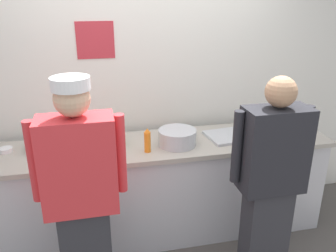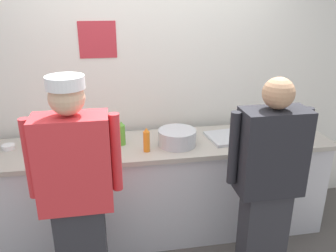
% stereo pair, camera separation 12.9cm
% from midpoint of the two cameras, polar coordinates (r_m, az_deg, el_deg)
% --- Properties ---
extents(wall_back, '(4.90, 0.11, 2.94)m').
position_cam_midpoint_polar(wall_back, '(3.29, -4.95, 9.29)').
color(wall_back, silver).
rests_on(wall_back, ground).
extents(prep_counter, '(3.12, 0.66, 0.91)m').
position_cam_midpoint_polar(prep_counter, '(3.23, -3.25, -10.26)').
color(prep_counter, silver).
rests_on(prep_counter, ground).
extents(chef_near_left, '(0.61, 0.24, 1.68)m').
position_cam_midpoint_polar(chef_near_left, '(2.39, -15.50, -10.90)').
color(chef_near_left, '#2D2D33').
rests_on(chef_near_left, ground).
extents(chef_center, '(0.60, 0.24, 1.63)m').
position_cam_midpoint_polar(chef_center, '(2.65, 15.09, -8.51)').
color(chef_center, '#2D2D33').
rests_on(chef_center, ground).
extents(plate_stack_front, '(0.23, 0.23, 0.10)m').
position_cam_midpoint_polar(plate_stack_front, '(3.09, -21.35, -2.92)').
color(plate_stack_front, white).
rests_on(plate_stack_front, prep_counter).
extents(mixing_bowl_steel, '(0.32, 0.32, 0.14)m').
position_cam_midpoint_polar(mixing_bowl_steel, '(2.97, 0.29, -1.87)').
color(mixing_bowl_steel, '#B7BABF').
rests_on(mixing_bowl_steel, prep_counter).
extents(sheet_tray, '(0.51, 0.39, 0.02)m').
position_cam_midpoint_polar(sheet_tray, '(3.21, 9.53, -1.53)').
color(sheet_tray, '#B7BABF').
rests_on(sheet_tray, prep_counter).
extents(squeeze_bottle_primary, '(0.05, 0.05, 0.21)m').
position_cam_midpoint_polar(squeeze_bottle_primary, '(2.84, -4.69, -2.40)').
color(squeeze_bottle_primary, orange).
rests_on(squeeze_bottle_primary, prep_counter).
extents(squeeze_bottle_secondary, '(0.06, 0.06, 0.19)m').
position_cam_midpoint_polar(squeeze_bottle_secondary, '(3.19, 18.39, -0.88)').
color(squeeze_bottle_secondary, red).
rests_on(squeeze_bottle_secondary, prep_counter).
extents(squeeze_bottle_spare, '(0.06, 0.06, 0.21)m').
position_cam_midpoint_polar(squeeze_bottle_spare, '(2.98, -8.85, -1.38)').
color(squeeze_bottle_spare, '#56A333').
rests_on(squeeze_bottle_spare, prep_counter).
extents(ramekin_red_sauce, '(0.11, 0.11, 0.04)m').
position_cam_midpoint_polar(ramekin_red_sauce, '(3.18, -26.08, -3.53)').
color(ramekin_red_sauce, white).
rests_on(ramekin_red_sauce, prep_counter).
extents(ramekin_yellow_sauce, '(0.09, 0.09, 0.05)m').
position_cam_midpoint_polar(ramekin_yellow_sauce, '(3.56, 17.21, 0.32)').
color(ramekin_yellow_sauce, white).
rests_on(ramekin_yellow_sauce, prep_counter).
extents(deli_cup, '(0.09, 0.09, 0.11)m').
position_cam_midpoint_polar(deli_cup, '(2.81, -12.07, -4.07)').
color(deli_cup, white).
rests_on(deli_cup, prep_counter).
extents(chefs_knife, '(0.28, 0.03, 0.02)m').
position_cam_midpoint_polar(chefs_knife, '(2.95, -16.34, -4.24)').
color(chefs_knife, '#B7BABF').
rests_on(chefs_knife, prep_counter).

